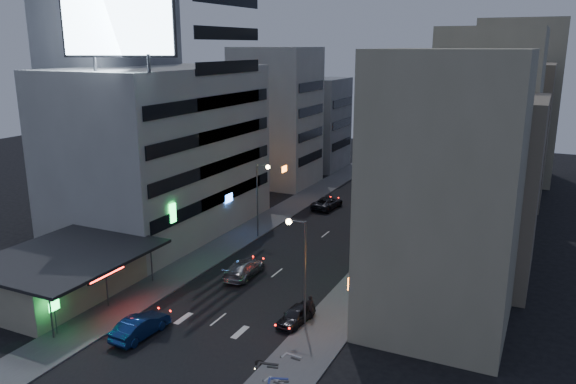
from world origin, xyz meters
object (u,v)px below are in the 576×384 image
Objects in this scene: road_car_silver at (244,268)px; scooter_black_b at (279,356)px; parked_car_right_near at (296,315)px; scooter_black_a at (274,379)px; parked_car_right_far at (369,221)px; person at (310,307)px; scooter_silver_b at (303,350)px; parked_car_right_mid at (369,239)px; scooter_silver_a at (285,375)px; road_car_blue at (141,326)px; scooter_blue at (289,370)px; parked_car_left at (327,203)px.

road_car_silver reaches higher than scooter_black_b.
scooter_black_b is (1.43, -5.72, 0.08)m from parked_car_right_near.
road_car_silver reaches higher than scooter_black_a.
parked_car_right_far reaches higher than scooter_black_a.
person is 1.08× the size of scooter_black_a.
person is at bearing 23.83° from scooter_silver_b.
person reaches higher than parked_car_right_near.
scooter_silver_a is at bearing -86.36° from parked_car_right_mid.
person is 9.27m from scooter_black_a.
person reaches higher than road_car_blue.
scooter_silver_b is (2.63, -22.79, -0.06)m from parked_car_right_mid.
parked_car_right_mid is 26.65m from scooter_black_a.
parked_car_right_mid reaches higher than scooter_black_a.
road_car_silver is 2.83× the size of scooter_blue.
parked_car_right_near is 10.00m from road_car_silver.
road_car_blue reaches higher than parked_car_left.
scooter_black_a is (2.24, -8.08, -0.02)m from parked_car_right_near.
scooter_silver_b is (0.25, 3.76, 0.05)m from scooter_black_a.
scooter_black_a is (11.47, -1.56, -0.14)m from road_car_blue.
parked_car_left is at bearing 3.34° from scooter_black_a.
scooter_black_b is at bearing 111.88° from parked_car_left.
parked_car_right_far reaches higher than parked_car_right_near.
road_car_silver is at bearing 48.51° from scooter_silver_a.
scooter_silver_b is (-0.15, 3.05, 0.05)m from scooter_silver_a.
road_car_silver is at bearing -110.54° from parked_car_right_far.
road_car_silver reaches higher than parked_car_left.
person is at bearing -3.96° from scooter_black_a.
parked_car_right_mid is 2.26× the size of scooter_black_b.
parked_car_right_mid is at bearing -74.58° from parked_car_right_far.
scooter_blue is (11.84, -36.44, -0.05)m from parked_car_left.
parked_car_right_mid is 0.87× the size of road_car_silver.
scooter_black_a is 2.49m from scooter_black_b.
parked_car_left is (-9.16, 29.56, 0.08)m from parked_car_right_near.
scooter_blue is at bearing -83.81° from parked_car_right_far.
scooter_silver_a is at bearing 91.19° from person.
person is at bearing 114.25° from parked_car_left.
road_car_silver reaches higher than parked_car_right_near.
scooter_black_b is at bearing 5.32° from scooter_black_a.
parked_car_left is 0.97× the size of parked_car_right_far.
scooter_silver_b is at bearing 132.19° from road_car_silver.
road_car_silver is 2.78× the size of scooter_silver_b.
road_car_silver is at bearing 98.16° from parked_car_left.
parked_car_right_far is 30.11m from scooter_black_b.
person is at bearing -139.60° from road_car_blue.
parked_car_right_far reaches higher than road_car_blue.
parked_car_right_far reaches higher than scooter_black_b.
scooter_black_a is at bearing 139.49° from scooter_blue.
parked_car_right_near is 7.82m from scooter_silver_a.
parked_car_left is 1.12× the size of road_car_blue.
road_car_silver is at bearing -41.97° from person.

